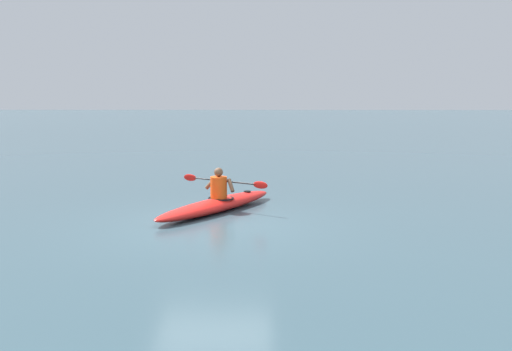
# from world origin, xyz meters

# --- Properties ---
(ground_plane) EXTENTS (160.00, 160.00, 0.00)m
(ground_plane) POSITION_xyz_m (0.00, 0.00, 0.00)
(ground_plane) COLOR #334C56
(kayak) EXTENTS (2.87, 3.90, 0.31)m
(kayak) POSITION_xyz_m (0.04, -1.50, 0.16)
(kayak) COLOR red
(kayak) RESTS_ON ground
(kayaker) EXTENTS (2.12, 1.39, 0.72)m
(kayaker) POSITION_xyz_m (-0.01, -1.58, 0.61)
(kayaker) COLOR #E04C14
(kayaker) RESTS_ON kayak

